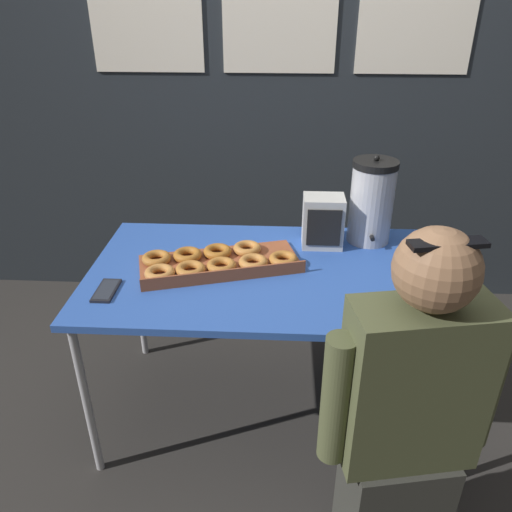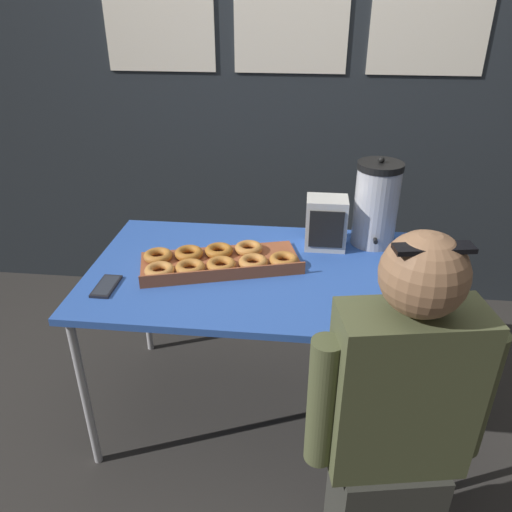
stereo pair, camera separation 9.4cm
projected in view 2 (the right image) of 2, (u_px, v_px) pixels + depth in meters
The scene contains 8 objects.
ground_plane at pixel (269, 408), 2.32m from camera, with size 12.00×12.00×0.00m, color #2D2B28.
back_wall at pixel (289, 89), 2.71m from camera, with size 6.00×0.11×2.48m.
folding_table at pixel (272, 280), 1.99m from camera, with size 1.45×0.83×0.74m.
donut_box at pixel (217, 261), 1.99m from camera, with size 0.68×0.43×0.05m.
coffee_urn at pixel (376, 204), 2.10m from camera, with size 0.19×0.21×0.39m.
cell_phone at pixel (106, 286), 1.85m from camera, with size 0.07×0.16×0.01m.
space_heater at pixel (326, 223), 2.10m from camera, with size 0.17×0.13×0.22m.
person_seated at pixel (395, 432), 1.43m from camera, with size 0.51×0.26×1.23m.
Camera 2 is at (0.12, -1.71, 1.71)m, focal length 35.00 mm.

